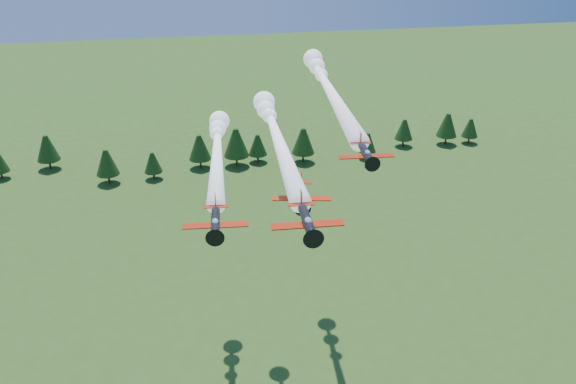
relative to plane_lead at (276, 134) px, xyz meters
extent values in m
cylinder|color=black|center=(-1.12, -27.40, 0.00)|extent=(1.32, 5.90, 1.09)
cone|color=black|center=(-1.26, -30.82, 0.00)|extent=(1.12, 1.02, 1.09)
cone|color=black|center=(-1.28, -31.47, 0.00)|extent=(0.50, 0.51, 0.48)
cylinder|color=black|center=(-1.29, -31.66, 0.00)|extent=(2.28, 0.14, 2.28)
cube|color=red|center=(-1.14, -27.84, -0.35)|extent=(8.09, 1.79, 0.13)
cube|color=red|center=(-0.96, -23.55, 0.05)|extent=(3.18, 1.05, 0.08)
cube|color=red|center=(-0.96, -23.45, 0.92)|extent=(0.14, 1.03, 1.57)
ellipsoid|color=#83A6CB|center=(-1.16, -28.38, 0.43)|extent=(0.83, 1.33, 0.68)
sphere|color=white|center=(0.31, 7.67, 0.00)|extent=(2.30, 2.30, 2.30)
sphere|color=white|center=(0.49, 12.02, 0.00)|extent=(3.00, 3.00, 3.00)
sphere|color=white|center=(0.67, 16.37, 0.00)|extent=(3.70, 3.70, 3.70)
cylinder|color=black|center=(-10.52, -15.93, -5.24)|extent=(1.67, 6.15, 1.13)
cone|color=black|center=(-10.84, -19.46, -5.24)|extent=(1.21, 1.11, 1.13)
cone|color=black|center=(-10.90, -20.13, -5.24)|extent=(0.54, 0.55, 0.50)
cylinder|color=black|center=(-10.91, -20.32, -5.24)|extent=(2.36, 0.26, 2.36)
cube|color=red|center=(-10.56, -16.38, -5.60)|extent=(8.43, 2.26, 0.14)
cube|color=red|center=(-10.16, -11.95, -5.18)|extent=(3.34, 1.25, 0.08)
cube|color=red|center=(-10.15, -11.84, -4.28)|extent=(0.20, 1.07, 1.63)
ellipsoid|color=#83A6CB|center=(-10.61, -16.94, -4.79)|extent=(0.93, 1.42, 0.70)
sphere|color=white|center=(-7.69, 15.39, -5.24)|extent=(2.30, 2.30, 2.30)
sphere|color=white|center=(-7.34, 19.19, -5.24)|extent=(3.00, 3.00, 3.00)
sphere|color=white|center=(-7.00, 22.99, -5.24)|extent=(3.70, 3.70, 3.70)
cylinder|color=black|center=(8.56, -17.06, 3.16)|extent=(1.31, 5.13, 0.94)
cone|color=black|center=(8.34, -20.01, 3.16)|extent=(1.00, 0.91, 0.94)
cone|color=black|center=(8.30, -20.57, 3.16)|extent=(0.44, 0.45, 0.41)
cylinder|color=black|center=(8.29, -20.73, 3.16)|extent=(1.97, 0.18, 1.97)
cube|color=red|center=(8.53, -17.43, 2.86)|extent=(7.03, 1.78, 0.11)
cube|color=red|center=(8.81, -13.73, 3.21)|extent=(2.78, 1.00, 0.07)
cube|color=red|center=(8.81, -13.64, 3.96)|extent=(0.15, 0.90, 1.36)
ellipsoid|color=#83A6CB|center=(8.50, -17.90, 3.54)|extent=(0.76, 1.17, 0.59)
sphere|color=white|center=(11.35, 20.54, 3.16)|extent=(2.30, 2.30, 2.30)
sphere|color=white|center=(11.70, 25.33, 3.16)|extent=(3.00, 3.00, 3.00)
sphere|color=white|center=(12.06, 30.11, 3.16)|extent=(3.70, 3.70, 3.70)
cylinder|color=black|center=(1.91, -10.07, -5.38)|extent=(2.17, 6.03, 1.10)
cone|color=black|center=(1.28, -13.47, -5.38)|extent=(1.26, 1.17, 1.10)
cone|color=black|center=(1.16, -14.12, -5.38)|extent=(0.57, 0.57, 0.48)
cylinder|color=black|center=(1.12, -14.30, -5.38)|extent=(2.27, 0.47, 2.31)
cube|color=red|center=(1.83, -10.50, -5.73)|extent=(8.26, 2.95, 0.13)
cube|color=red|center=(2.63, -6.24, -5.33)|extent=(3.30, 1.50, 0.08)
cube|color=red|center=(2.65, -6.13, -4.45)|extent=(0.29, 1.04, 1.59)
ellipsoid|color=#83A6CB|center=(1.73, -11.04, -4.94)|extent=(1.02, 1.44, 0.69)
cylinder|color=#382314|center=(-65.84, 94.33, -42.65)|extent=(0.60, 0.60, 2.34)
cylinder|color=#382314|center=(23.10, 90.77, -42.29)|extent=(0.60, 0.60, 3.06)
cone|color=black|center=(23.10, 90.77, -36.83)|extent=(7.00, 7.00, 7.87)
cylinder|color=#382314|center=(-34.80, 85.45, -42.39)|extent=(0.60, 0.60, 2.86)
cone|color=black|center=(-34.80, 85.45, -37.28)|extent=(6.55, 6.55, 7.37)
cylinder|color=#382314|center=(72.51, 97.34, -42.36)|extent=(0.60, 0.60, 2.94)
cone|color=black|center=(72.51, 97.34, -37.12)|extent=(6.71, 6.71, 7.55)
cylinder|color=#382314|center=(80.51, 96.90, -42.66)|extent=(0.60, 0.60, 2.34)
cone|color=black|center=(80.51, 96.90, -38.48)|extent=(5.35, 5.35, 6.01)
cylinder|color=#382314|center=(-22.12, 86.12, -42.68)|extent=(0.60, 0.60, 2.30)
cone|color=black|center=(-22.12, 86.12, -38.57)|extent=(5.25, 5.25, 5.91)
cylinder|color=#382314|center=(43.33, 89.88, -42.65)|extent=(0.60, 0.60, 2.35)
cone|color=black|center=(43.33, 89.88, -38.45)|extent=(5.38, 5.38, 6.05)
cylinder|color=#382314|center=(-52.98, 99.29, -42.33)|extent=(0.60, 0.60, 2.98)
cone|color=black|center=(-52.98, 99.29, -37.01)|extent=(6.82, 6.82, 7.67)
cylinder|color=#382314|center=(2.66, 91.53, -42.16)|extent=(0.60, 0.60, 3.32)
cone|color=black|center=(2.66, 91.53, -36.23)|extent=(7.60, 7.60, 8.55)
cylinder|color=#382314|center=(-8.30, 91.90, -42.36)|extent=(0.60, 0.60, 2.93)
cone|color=black|center=(-8.30, 91.90, -37.13)|extent=(6.70, 6.70, 7.53)
cylinder|color=#382314|center=(58.06, 98.08, -42.54)|extent=(0.60, 0.60, 2.56)
cone|color=black|center=(58.06, 98.08, -37.97)|extent=(5.86, 5.86, 6.59)
cylinder|color=#382314|center=(9.40, 93.32, -42.58)|extent=(0.60, 0.60, 2.50)
cone|color=black|center=(9.40, 93.32, -38.12)|extent=(5.71, 5.71, 6.42)
camera|label=1|loc=(-14.36, -88.36, 33.17)|focal=40.00mm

